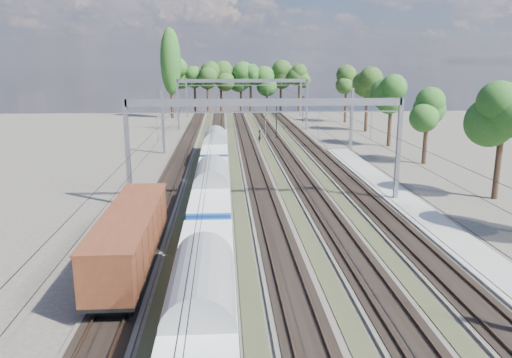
{
  "coord_description": "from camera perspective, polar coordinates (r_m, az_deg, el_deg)",
  "views": [
    {
      "loc": [
        -3.51,
        -11.46,
        11.99
      ],
      "look_at": [
        -0.97,
        27.41,
        2.8
      ],
      "focal_mm": 35.0,
      "sensor_mm": 36.0,
      "label": 1
    }
  ],
  "objects": [
    {
      "name": "platform",
      "position": [
        37.02,
        21.39,
        -6.33
      ],
      "size": [
        3.0,
        70.0,
        0.3
      ],
      "primitive_type": "cube",
      "color": "gray",
      "rests_on": "ground"
    },
    {
      "name": "signal_far",
      "position": [
        101.56,
        5.41,
        8.33
      ],
      "size": [
        0.35,
        0.32,
        5.26
      ],
      "rotation": [
        0.0,
        0.0,
        -0.13
      ],
      "color": "black",
      "rests_on": "ground"
    },
    {
      "name": "worker",
      "position": [
        75.97,
        0.43,
        4.9
      ],
      "size": [
        0.54,
        0.73,
        1.84
      ],
      "primitive_type": "imported",
      "rotation": [
        0.0,
        0.0,
        1.41
      ],
      "color": "black",
      "rests_on": "ground"
    },
    {
      "name": "tree_belt",
      "position": [
        103.15,
        2.07,
        11.16
      ],
      "size": [
        40.7,
        99.76,
        12.31
      ],
      "color": "black",
      "rests_on": "ground"
    },
    {
      "name": "track_bed",
      "position": [
        57.81,
        -0.18,
        1.4
      ],
      "size": [
        21.0,
        130.0,
        0.34
      ],
      "color": "#47423A",
      "rests_on": "ground"
    },
    {
      "name": "freight_boxcar",
      "position": [
        30.06,
        -14.13,
        -6.31
      ],
      "size": [
        2.79,
        13.49,
        3.48
      ],
      "color": "black",
      "rests_on": "ground"
    },
    {
      "name": "signal_near",
      "position": [
        78.45,
        2.35,
        7.49
      ],
      "size": [
        0.46,
        0.42,
        6.47
      ],
      "rotation": [
        0.0,
        0.0,
        -0.35
      ],
      "color": "black",
      "rests_on": "ground"
    },
    {
      "name": "catenary",
      "position": [
        64.51,
        -0.32,
        8.3
      ],
      "size": [
        25.65,
        130.0,
        9.0
      ],
      "color": "gray",
      "rests_on": "ground"
    },
    {
      "name": "emu_train",
      "position": [
        39.48,
        -5.07,
        -0.79
      ],
      "size": [
        2.83,
        59.86,
        4.13
      ],
      "color": "black",
      "rests_on": "ground"
    },
    {
      "name": "poplar",
      "position": [
        110.01,
        -9.73,
        13.04
      ],
      "size": [
        4.4,
        4.4,
        19.04
      ],
      "color": "black",
      "rests_on": "ground"
    }
  ]
}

